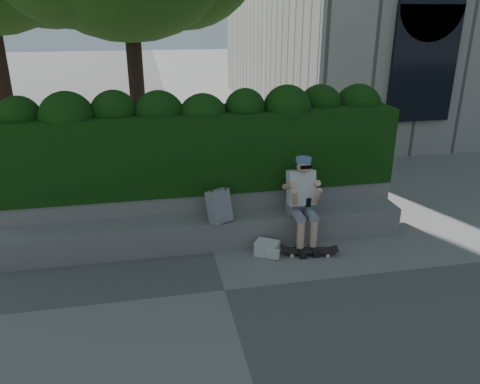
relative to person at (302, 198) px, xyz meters
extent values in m
plane|color=slate|center=(-1.36, -1.07, -0.75)|extent=(80.00, 80.00, 0.00)
cube|color=gray|center=(-1.36, 0.18, -0.53)|extent=(6.00, 0.45, 0.45)
cube|color=gray|center=(-1.36, 0.66, -0.38)|extent=(6.00, 0.50, 0.75)
cube|color=black|center=(-1.36, 0.88, 0.60)|extent=(6.00, 1.00, 1.20)
cylinder|color=black|center=(-2.36, 4.32, 0.80)|extent=(0.33, 0.33, 3.10)
cylinder|color=black|center=(-5.23, 4.94, 0.78)|extent=(0.37, 0.37, 3.06)
cube|color=gray|center=(0.00, 0.13, -0.19)|extent=(0.36, 0.26, 0.22)
cube|color=silver|center=(0.00, 0.06, 0.15)|extent=(0.40, 0.32, 0.55)
sphere|color=tan|center=(0.00, -0.01, 0.51)|extent=(0.21, 0.21, 0.21)
cylinder|color=#557A9C|center=(0.00, 0.01, 0.60)|extent=(0.23, 0.23, 0.06)
cube|color=black|center=(0.00, -0.29, 0.05)|extent=(0.07, 0.02, 0.13)
cylinder|color=tan|center=(-0.10, -0.31, -0.51)|extent=(0.11, 0.11, 0.47)
cylinder|color=tan|center=(0.10, -0.31, -0.51)|extent=(0.11, 0.11, 0.47)
cube|color=black|center=(-0.10, -0.37, -0.70)|extent=(0.10, 0.26, 0.10)
cube|color=black|center=(0.10, -0.37, -0.70)|extent=(0.10, 0.26, 0.10)
cube|color=black|center=(0.02, -0.38, -0.68)|extent=(0.77, 0.33, 0.02)
cylinder|color=silver|center=(-0.25, -0.40, -0.73)|extent=(0.06, 0.04, 0.05)
cylinder|color=silver|center=(-0.22, -0.25, -0.73)|extent=(0.06, 0.04, 0.05)
cylinder|color=silver|center=(0.26, -0.51, -0.73)|extent=(0.06, 0.04, 0.05)
cylinder|color=silver|center=(0.30, -0.35, -0.73)|extent=(0.06, 0.04, 0.05)
cube|color=#9F9FA3|center=(-1.24, 0.08, -0.06)|extent=(0.37, 0.32, 0.48)
cube|color=silver|center=(-0.59, -0.26, -0.65)|extent=(0.40, 0.38, 0.21)
camera|label=1|loc=(-2.17, -6.17, 2.62)|focal=35.00mm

